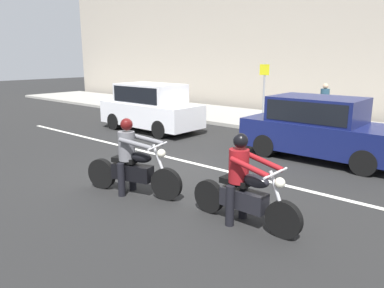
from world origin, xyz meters
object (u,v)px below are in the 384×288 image
(motorcycle_with_rider_gray, at_px, (132,164))
(parked_hatchback_white, at_px, (151,107))
(street_sign_post, at_px, (264,86))
(motorcycle_with_rider_crimson, at_px, (244,188))
(pedestrian_bystander, at_px, (324,101))
(parked_sedan_navy, at_px, (321,128))

(motorcycle_with_rider_gray, relative_size, parked_hatchback_white, 0.54)
(parked_hatchback_white, bearing_deg, motorcycle_with_rider_gray, -46.31)
(parked_hatchback_white, bearing_deg, street_sign_post, 59.88)
(parked_hatchback_white, bearing_deg, motorcycle_with_rider_crimson, -32.59)
(motorcycle_with_rider_crimson, height_order, pedestrian_bystander, pedestrian_bystander)
(motorcycle_with_rider_gray, xyz_separation_m, pedestrian_bystander, (0.16, 9.67, 0.45))
(motorcycle_with_rider_crimson, bearing_deg, parked_hatchback_white, 147.41)
(motorcycle_with_rider_crimson, relative_size, parked_hatchback_white, 0.52)
(motorcycle_with_rider_crimson, bearing_deg, parked_sedan_navy, 97.96)
(motorcycle_with_rider_gray, xyz_separation_m, parked_hatchback_white, (-4.68, 4.90, 0.29))
(parked_hatchback_white, relative_size, pedestrian_bystander, 2.49)
(parked_sedan_navy, bearing_deg, motorcycle_with_rider_crimson, -82.04)
(motorcycle_with_rider_gray, distance_m, street_sign_post, 9.43)
(street_sign_post, bearing_deg, parked_sedan_navy, -43.79)
(motorcycle_with_rider_crimson, height_order, parked_sedan_navy, parked_sedan_navy)
(motorcycle_with_rider_gray, relative_size, street_sign_post, 0.93)
(motorcycle_with_rider_crimson, xyz_separation_m, street_sign_post, (-4.76, 8.82, 0.94))
(motorcycle_with_rider_crimson, distance_m, motorcycle_with_rider_gray, 2.54)
(street_sign_post, xyz_separation_m, pedestrian_bystander, (2.39, 0.56, -0.49))
(street_sign_post, distance_m, pedestrian_bystander, 2.51)
(motorcycle_with_rider_crimson, distance_m, parked_sedan_navy, 4.97)
(pedestrian_bystander, bearing_deg, motorcycle_with_rider_crimson, -75.87)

